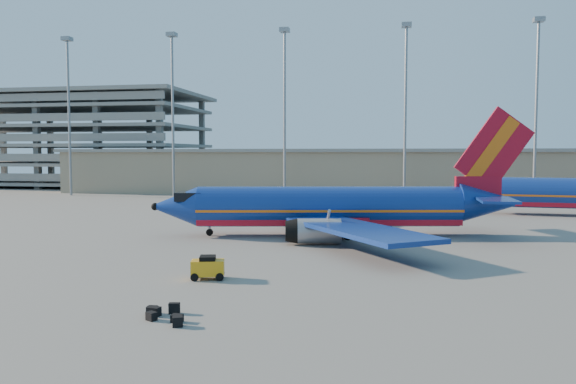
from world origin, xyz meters
name	(u,v)px	position (x,y,z in m)	size (l,w,h in m)	color
ground	(242,241)	(0.00, 0.00, 0.00)	(220.00, 220.00, 0.00)	slate
terminal_building	(376,171)	(10.00, 58.00, 4.32)	(122.00, 16.00, 8.50)	gray
parking_garage	(71,136)	(-62.00, 74.05, 11.73)	(62.00, 32.00, 21.40)	slate
light_mast_row	(344,94)	(5.00, 46.00, 17.55)	(101.60, 1.60, 28.65)	gray
aircraft_main	(338,208)	(8.04, 4.60, 2.58)	(35.38, 33.71, 12.08)	navy
baggage_tug	(208,267)	(1.95, -15.14, 0.75)	(2.25, 1.68, 1.45)	orange
luggage_pile	(164,314)	(2.60, -23.38, 0.21)	(2.50, 2.38, 0.52)	black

